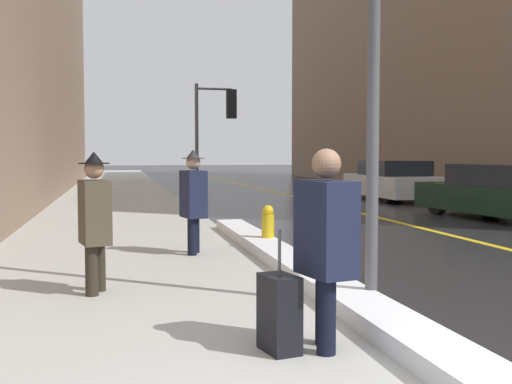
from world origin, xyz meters
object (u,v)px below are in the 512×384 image
at_px(traffic_light_near, 218,117).
at_px(rolling_suitcase, 279,314).
at_px(pedestrian_in_fedora, 193,197).
at_px(pedestrian_nearside, 95,217).
at_px(parked_car_dark_green, 504,193).
at_px(pedestrian_in_glasses, 326,239).
at_px(fire_hydrant, 268,227).
at_px(parked_car_white, 393,181).

bearing_deg(traffic_light_near, rolling_suitcase, -99.87).
xyz_separation_m(pedestrian_in_fedora, rolling_suitcase, (0.08, -4.89, -0.56)).
relative_size(traffic_light_near, pedestrian_nearside, 2.37).
distance_m(pedestrian_nearside, parked_car_dark_green, 10.90).
distance_m(pedestrian_in_glasses, fire_hydrant, 5.33).
relative_size(pedestrian_in_glasses, parked_car_dark_green, 0.32).
distance_m(pedestrian_in_fedora, fire_hydrant, 1.38).
bearing_deg(traffic_light_near, pedestrian_in_glasses, -98.51).
bearing_deg(rolling_suitcase, parked_car_dark_green, 126.11).
xyz_separation_m(traffic_light_near, rolling_suitcase, (-1.91, -15.14, -2.34)).
relative_size(pedestrian_nearside, fire_hydrant, 2.20).
relative_size(pedestrian_in_fedora, parked_car_white, 0.36).
bearing_deg(pedestrian_in_fedora, fire_hydrant, 93.09).
distance_m(parked_car_white, rolling_suitcase, 16.72).
bearing_deg(traffic_light_near, parked_car_dark_green, -52.02).
xyz_separation_m(traffic_light_near, pedestrian_in_glasses, (-1.55, -15.16, -1.78)).
distance_m(pedestrian_in_glasses, rolling_suitcase, 0.67).
xyz_separation_m(traffic_light_near, pedestrian_nearside, (-3.34, -12.75, -1.80)).
height_order(pedestrian_nearside, pedestrian_in_fedora, pedestrian_in_fedora).
bearing_deg(parked_car_dark_green, rolling_suitcase, 133.13).
height_order(pedestrian_in_glasses, parked_car_dark_green, pedestrian_in_glasses).
height_order(pedestrian_nearside, parked_car_dark_green, pedestrian_nearside).
xyz_separation_m(parked_car_white, fire_hydrant, (-6.48, -9.64, -0.27)).
xyz_separation_m(pedestrian_nearside, parked_car_white, (9.07, 12.47, -0.23)).
distance_m(pedestrian_in_fedora, parked_car_dark_green, 8.48).
relative_size(parked_car_dark_green, fire_hydrant, 6.91).
distance_m(traffic_light_near, rolling_suitcase, 15.44).
height_order(pedestrian_in_fedora, fire_hydrant, pedestrian_in_fedora).
bearing_deg(fire_hydrant, rolling_suitcase, -102.40).
distance_m(pedestrian_nearside, fire_hydrant, 3.86).
bearing_deg(pedestrian_nearside, pedestrian_in_glasses, 24.10).
height_order(traffic_light_near, pedestrian_nearside, traffic_light_near).
bearing_deg(rolling_suitcase, fire_hydrant, 155.06).
distance_m(pedestrian_nearside, pedestrian_in_fedora, 2.83).
bearing_deg(rolling_suitcase, parked_car_white, 140.28).
distance_m(pedestrian_in_fedora, rolling_suitcase, 4.92).
bearing_deg(parked_car_dark_green, pedestrian_in_glasses, 134.57).
relative_size(traffic_light_near, pedestrian_in_fedora, 2.32).
height_order(parked_car_dark_green, rolling_suitcase, parked_car_dark_green).
height_order(pedestrian_nearside, rolling_suitcase, pedestrian_nearside).
bearing_deg(parked_car_dark_green, parked_car_white, -6.27).
relative_size(rolling_suitcase, fire_hydrant, 1.36).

